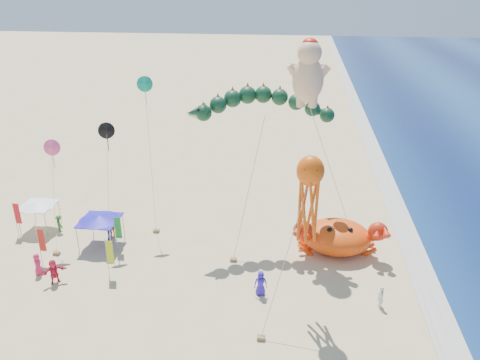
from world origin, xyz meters
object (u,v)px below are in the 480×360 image
(crab_inflatable, at_px, (337,236))
(canopy_blue, at_px, (99,218))
(cherub_kite, at_px, (309,72))
(octopus_kite, at_px, (309,193))
(canopy_white, at_px, (37,204))
(dragon_kite, at_px, (263,109))

(crab_inflatable, height_order, canopy_blue, crab_inflatable)
(crab_inflatable, bearing_deg, cherub_kite, 141.85)
(cherub_kite, xyz_separation_m, canopy_blue, (-16.36, -3.71, -11.60))
(crab_inflatable, height_order, octopus_kite, octopus_kite)
(cherub_kite, bearing_deg, canopy_white, -175.37)
(dragon_kite, height_order, canopy_blue, dragon_kite)
(dragon_kite, relative_size, canopy_white, 4.11)
(crab_inflatable, distance_m, cherub_kite, 13.19)
(canopy_blue, xyz_separation_m, canopy_white, (-6.45, 1.86, -0.00))
(cherub_kite, relative_size, octopus_kite, 1.53)
(dragon_kite, bearing_deg, cherub_kite, -4.27)
(canopy_white, bearing_deg, octopus_kite, -18.20)
(crab_inflatable, relative_size, dragon_kite, 0.60)
(octopus_kite, bearing_deg, dragon_kite, 110.91)
(crab_inflatable, relative_size, cherub_kite, 0.44)
(octopus_kite, relative_size, canopy_blue, 3.22)
(cherub_kite, distance_m, canopy_white, 25.65)
(cherub_kite, height_order, canopy_blue, cherub_kite)
(crab_inflatable, bearing_deg, octopus_kite, -110.94)
(dragon_kite, height_order, octopus_kite, dragon_kite)
(canopy_white, bearing_deg, cherub_kite, 4.63)
(canopy_blue, bearing_deg, dragon_kite, 17.03)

